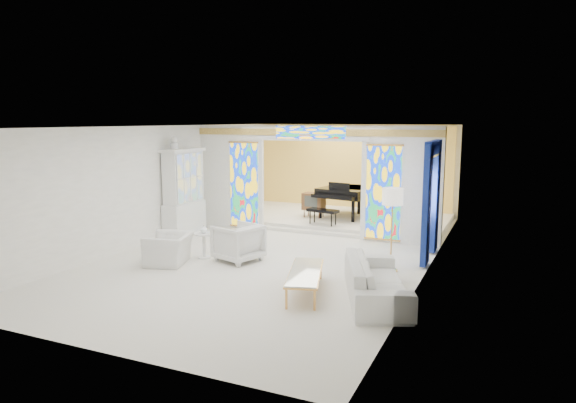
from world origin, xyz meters
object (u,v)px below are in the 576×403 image
at_px(china_cabinet, 184,193).
at_px(sofa, 376,280).
at_px(grand_piano, 353,192).
at_px(tv_console, 314,201).
at_px(armchair_right, 238,243).
at_px(armchair_left, 169,249).
at_px(coffee_table, 305,273).

bearing_deg(china_cabinet, sofa, -26.01).
relative_size(grand_piano, tv_console, 3.86).
height_order(sofa, tv_console, tv_console).
bearing_deg(armchair_right, armchair_left, -40.08).
height_order(coffee_table, grand_piano, grand_piano).
bearing_deg(china_cabinet, tv_console, 47.77).
bearing_deg(tv_console, grand_piano, 31.42).
relative_size(sofa, grand_piano, 0.86).
bearing_deg(armchair_left, armchair_right, 105.33).
bearing_deg(grand_piano, china_cabinet, -126.36).
height_order(china_cabinet, armchair_right, china_cabinet).
xyz_separation_m(grand_piano, tv_console, (-1.07, -0.59, -0.27)).
distance_m(sofa, grand_piano, 7.02).
bearing_deg(armchair_right, coffee_table, 74.67).
xyz_separation_m(armchair_right, coffee_table, (2.19, -1.41, -0.04)).
xyz_separation_m(sofa, coffee_table, (-1.28, -0.18, 0.02)).
xyz_separation_m(armchair_left, coffee_table, (3.48, -0.59, 0.05)).
bearing_deg(grand_piano, armchair_left, -100.70).
height_order(china_cabinet, sofa, china_cabinet).
relative_size(china_cabinet, grand_piano, 0.94).
xyz_separation_m(sofa, grand_piano, (-2.40, 6.57, 0.57)).
bearing_deg(armchair_left, china_cabinet, -168.71).
relative_size(coffee_table, grand_piano, 0.68).
bearing_deg(armchair_right, tv_console, -162.65).
xyz_separation_m(armchair_right, tv_console, (0.01, 4.75, 0.24)).
distance_m(armchair_right, sofa, 3.69).
height_order(coffee_table, tv_console, tv_console).
distance_m(armchair_left, coffee_table, 3.53).
relative_size(armchair_left, armchair_right, 1.10).
distance_m(grand_piano, tv_console, 1.25).
relative_size(sofa, tv_console, 3.30).
height_order(armchair_right, coffee_table, armchair_right).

